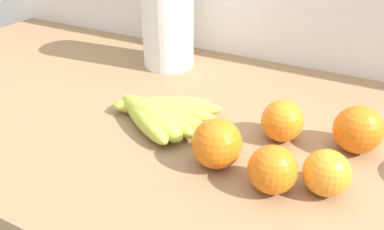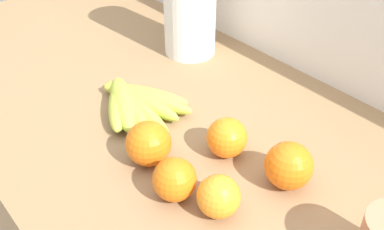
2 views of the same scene
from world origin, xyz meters
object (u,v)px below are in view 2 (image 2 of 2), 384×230
object	(u,v)px
orange_back_right	(227,138)
orange_back_left	(175,179)
orange_far_right	(219,196)
banana_bunch	(133,102)
orange_right	(150,144)
orange_front	(289,166)

from	to	relation	value
orange_back_right	orange_back_left	world-z (taller)	orange_back_right
orange_far_right	banana_bunch	bearing A→B (deg)	170.22
orange_far_right	orange_back_left	xyz separation A→B (m)	(-0.07, -0.03, 0.00)
orange_right	orange_front	distance (m)	0.23
orange_far_right	orange_back_left	distance (m)	0.07
orange_front	orange_back_left	world-z (taller)	orange_front
banana_bunch	orange_front	world-z (taller)	orange_front
banana_bunch	orange_right	size ratio (longest dim) A/B	2.88
banana_bunch	orange_front	distance (m)	0.33
banana_bunch	orange_right	bearing A→B (deg)	-23.71
orange_back_right	orange_far_right	bearing A→B (deg)	-48.49
orange_right	orange_back_right	distance (m)	0.13
banana_bunch	orange_far_right	distance (m)	0.30
orange_right	orange_back_left	bearing A→B (deg)	-10.59
orange_back_right	orange_back_left	size ratio (longest dim) A/B	1.02
orange_back_left	orange_back_right	bearing A→B (deg)	99.63
orange_right	orange_front	xyz separation A→B (m)	(0.18, 0.14, -0.00)
orange_right	banana_bunch	bearing A→B (deg)	156.29
orange_far_right	orange_back_left	size ratio (longest dim) A/B	0.95
orange_back_right	orange_front	size ratio (longest dim) A/B	0.91
orange_back_right	orange_back_left	distance (m)	0.13
banana_bunch	orange_back_right	size ratio (longest dim) A/B	3.16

